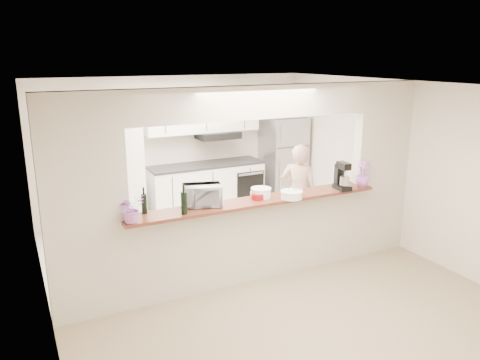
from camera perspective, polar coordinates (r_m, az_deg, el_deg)
floor at (r=6.31m, az=1.78°, el=-11.79°), size 6.00×6.00×0.00m
tile_overlay at (r=7.59m, az=-3.82°, el=-7.01°), size 5.00×2.90×0.01m
partition at (r=5.80m, az=1.89°, el=1.40°), size 5.00×0.15×2.50m
bar_counter at (r=6.07m, az=1.84°, el=-6.96°), size 3.40×0.38×1.09m
kitchen_cabinets at (r=8.29m, az=-8.28°, el=1.80°), size 3.15×0.62×2.25m
refrigerator at (r=9.18m, az=5.25°, el=2.38°), size 0.75×0.70×1.70m
flower_left at (r=5.18m, az=-13.11°, el=-3.41°), size 0.34×0.32×0.31m
wine_bottle_a at (r=5.44m, az=-11.60°, el=-2.80°), size 0.06×0.06×0.31m
wine_bottle_b at (r=5.34m, az=-6.84°, el=-2.74°), size 0.07×0.07×0.35m
toaster_oven at (r=5.62m, az=-4.66°, el=-1.88°), size 0.53×0.42×0.25m
serving_bowls at (r=5.63m, az=-4.66°, el=-2.14°), size 0.34×0.34×0.20m
plate_stack_a at (r=5.96m, az=2.58°, el=-1.54°), size 0.26×0.26×0.12m
plate_stack_b at (r=5.94m, az=6.31°, el=-1.78°), size 0.28×0.28×0.10m
red_bowl at (r=5.87m, az=2.17°, el=-2.01°), size 0.16×0.16×0.07m
tan_bowl at (r=5.98m, az=1.92°, el=-1.73°), size 0.14×0.14×0.07m
utensil_caddy at (r=5.97m, az=6.36°, el=-1.25°), size 0.25×0.17×0.22m
stand_mixer at (r=6.42m, az=12.34°, el=0.35°), size 0.19×0.27×0.38m
flower_right at (r=6.63m, az=14.77°, el=0.77°), size 0.26×0.26×0.36m
person at (r=7.24m, az=7.16°, el=-1.74°), size 0.66×0.66×1.55m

